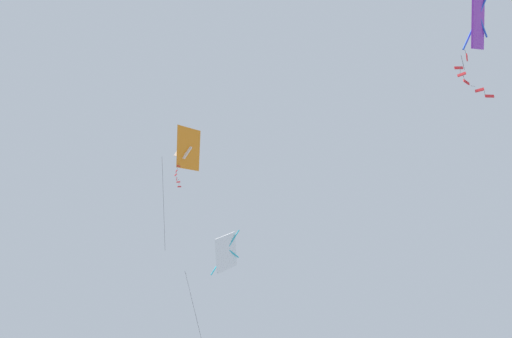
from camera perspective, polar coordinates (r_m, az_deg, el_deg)
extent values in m
pyramid|color=orange|center=(33.89, -5.51, 1.61)|extent=(0.99, 2.60, 1.47)
cube|color=white|center=(33.88, -5.88, 1.41)|extent=(0.89, 0.11, 0.94)
cube|color=white|center=(34.21, -4.95, 2.49)|extent=(0.16, 0.64, 0.17)
cylinder|color=#47474C|center=(33.46, -6.20, 0.39)|extent=(0.01, 0.03, 0.24)
cube|color=red|center=(33.39, -6.23, 0.23)|extent=(0.13, 0.13, 0.06)
cylinder|color=#47474C|center=(33.35, -6.31, 0.04)|extent=(0.04, 0.11, 0.24)
cube|color=red|center=(33.30, -6.40, -0.15)|extent=(0.13, 0.14, 0.06)
cylinder|color=#47474C|center=(33.22, -6.43, -0.31)|extent=(0.03, 0.02, 0.24)
cube|color=red|center=(33.15, -6.46, -0.46)|extent=(0.15, 0.11, 0.06)
cylinder|color=#47474C|center=(33.08, -6.42, -0.64)|extent=(0.05, 0.07, 0.24)
cube|color=red|center=(33.01, -6.38, -0.81)|extent=(0.10, 0.16, 0.06)
cylinder|color=#47474C|center=(32.90, -6.32, -0.93)|extent=(0.08, 0.13, 0.24)
cube|color=red|center=(32.78, -6.25, -1.04)|extent=(0.17, 0.04, 0.06)
cylinder|color=#47474C|center=(32.72, -6.21, -1.23)|extent=(0.06, 0.06, 0.24)
cube|color=red|center=(32.66, -6.17, -1.42)|extent=(0.17, 0.05, 0.06)
cylinder|color=#47474C|center=(32.47, -7.44, -2.67)|extent=(0.03, 1.26, 4.36)
cube|color=white|center=(35.19, -2.42, -6.71)|extent=(0.87, 2.42, 2.32)
cylinder|color=#1EB2C6|center=(35.21, -2.48, -6.68)|extent=(1.35, 0.33, 2.52)
cylinder|color=#1EB2C6|center=(35.29, -2.31, -6.42)|extent=(0.61, 1.91, 0.06)
cylinder|color=#47474C|center=(34.44, -5.06, -10.86)|extent=(0.34, 1.87, 2.79)
cube|color=purple|center=(16.05, 17.40, 11.37)|extent=(0.59, 1.74, 1.67)
cylinder|color=blue|center=(16.05, 17.30, 11.41)|extent=(0.90, 0.26, 1.83)
cylinder|color=blue|center=(16.16, 17.44, 11.72)|extent=(0.33, 1.39, 0.04)
cylinder|color=#47474C|center=(15.20, 16.49, 8.88)|extent=(0.02, 0.01, 0.23)
cube|color=red|center=(15.12, 16.57, 8.59)|extent=(0.02, 0.17, 0.06)
cylinder|color=#47474C|center=(15.04, 16.26, 8.20)|extent=(0.03, 0.21, 0.23)
cube|color=red|center=(14.97, 15.96, 7.82)|extent=(0.17, 0.06, 0.06)
cylinder|color=#47474C|center=(14.88, 16.07, 7.56)|extent=(0.05, 0.03, 0.23)
cube|color=red|center=(14.79, 16.18, 7.31)|extent=(0.17, 0.06, 0.06)
cylinder|color=#47474C|center=(14.71, 16.35, 7.01)|extent=(0.01, 0.06, 0.23)
cube|color=red|center=(14.64, 16.53, 6.70)|extent=(0.12, 0.15, 0.06)
cylinder|color=#47474C|center=(14.59, 17.02, 6.39)|extent=(0.06, 0.22, 0.23)
cube|color=red|center=(14.54, 17.51, 6.06)|extent=(0.17, 0.04, 0.06)
cylinder|color=#47474C|center=(14.46, 17.87, 5.82)|extent=(0.04, 0.15, 0.23)
cube|color=red|center=(14.39, 18.24, 5.58)|extent=(0.17, 0.07, 0.06)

